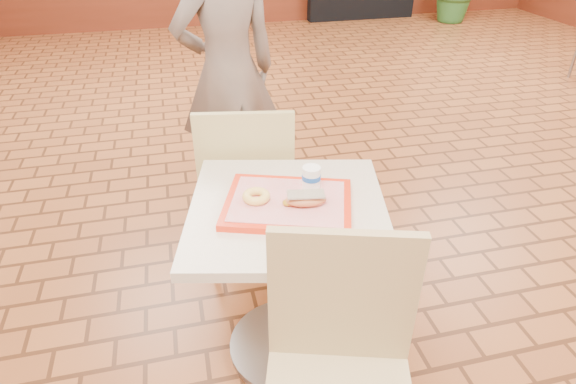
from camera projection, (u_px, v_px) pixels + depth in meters
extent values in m
cube|color=brown|center=(457.00, 202.00, 2.99)|extent=(8.00, 10.00, 0.01)
cube|color=beige|center=(288.00, 211.00, 1.67)|extent=(0.68, 0.68, 0.04)
cylinder|color=gray|center=(288.00, 287.00, 1.87)|extent=(0.08, 0.08, 0.68)
cylinder|color=gray|center=(288.00, 344.00, 2.04)|extent=(0.49, 0.49, 0.03)
cube|color=tan|center=(342.00, 297.00, 1.35)|extent=(0.41, 0.15, 0.46)
cube|color=tan|center=(249.00, 189.00, 2.32)|extent=(0.48, 0.48, 0.04)
cube|color=tan|center=(245.00, 163.00, 2.03)|extent=(0.41, 0.10, 0.45)
cylinder|color=gray|center=(284.00, 205.00, 2.60)|extent=(0.03, 0.03, 0.40)
cylinder|color=gray|center=(218.00, 207.00, 2.58)|extent=(0.03, 0.03, 0.40)
cylinder|color=gray|center=(287.00, 247.00, 2.30)|extent=(0.03, 0.03, 0.40)
cylinder|color=gray|center=(213.00, 249.00, 2.28)|extent=(0.03, 0.03, 0.40)
imported|color=#695951|center=(228.00, 73.00, 2.61)|extent=(0.66, 0.51, 1.61)
cube|color=red|center=(288.00, 204.00, 1.66)|extent=(0.43, 0.34, 0.02)
cube|color=#E18585|center=(288.00, 201.00, 1.65)|extent=(0.38, 0.29, 0.00)
torus|color=#F2C258|center=(256.00, 196.00, 1.64)|extent=(0.11, 0.11, 0.03)
ellipsoid|color=#BA6236|center=(306.00, 200.00, 1.62)|extent=(0.15, 0.09, 0.04)
cube|color=beige|center=(306.00, 194.00, 1.61)|extent=(0.13, 0.08, 0.01)
ellipsoid|color=#AD7C18|center=(287.00, 203.00, 1.62)|extent=(0.04, 0.03, 0.02)
cylinder|color=white|center=(311.00, 178.00, 1.70)|extent=(0.06, 0.06, 0.08)
cylinder|color=blue|center=(311.00, 177.00, 1.69)|extent=(0.07, 0.07, 0.02)
cylinder|color=gray|center=(575.00, 57.00, 4.87)|extent=(0.03, 0.03, 0.41)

